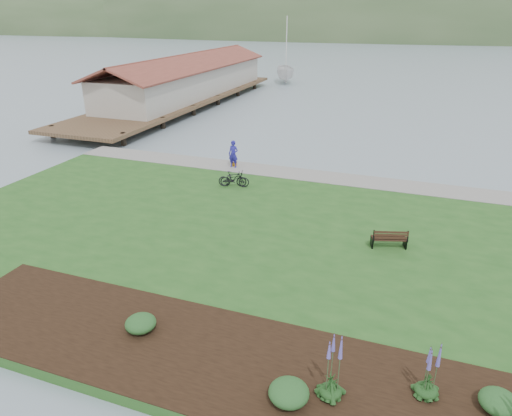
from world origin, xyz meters
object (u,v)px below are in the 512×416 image
at_px(park_bench, 389,238).
at_px(sailboat, 285,83).
at_px(person, 233,152).
at_px(bicycle_a, 234,179).

distance_m(park_bench, sailboat, 51.27).
height_order(person, bicycle_a, person).
relative_size(person, bicycle_a, 1.17).
height_order(park_bench, sailboat, sailboat).
relative_size(park_bench, bicycle_a, 0.88).
bearing_deg(park_bench, sailboat, 94.51).
xyz_separation_m(person, bicycle_a, (1.36, -3.23, -0.58)).
bearing_deg(bicycle_a, person, 10.33).
distance_m(park_bench, person, 13.09).
relative_size(park_bench, sailboat, 0.05).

